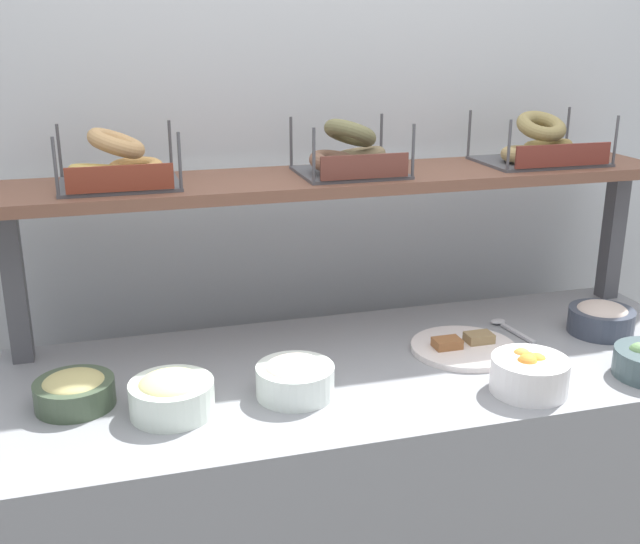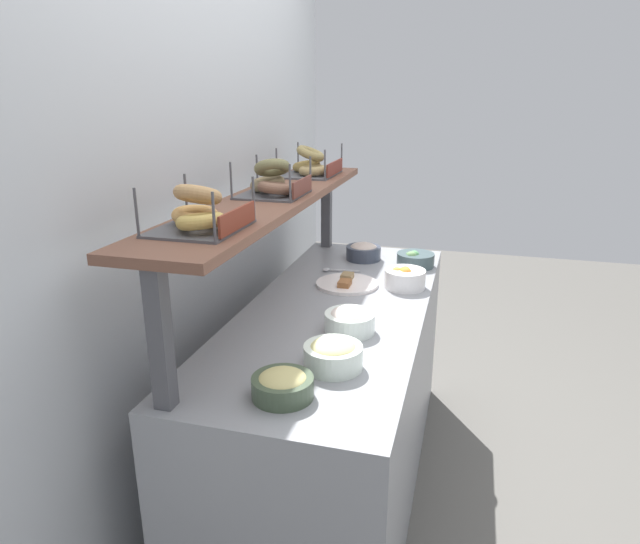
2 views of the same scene
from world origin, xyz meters
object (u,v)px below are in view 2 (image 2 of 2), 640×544
(bowl_tuna_salad, at_px, (363,251))
(serving_plate_white, at_px, (347,283))
(bowl_egg_salad, at_px, (333,354))
(bagel_basket_sesame, at_px, (200,214))
(bagel_basket_everything, at_px, (311,166))
(serving_spoon_near_plate, at_px, (335,270))
(bowl_cream_cheese, at_px, (350,320))
(bowl_veggie_mix, at_px, (415,259))
(bagel_basket_poppy, at_px, (273,182))
(bowl_hummus, at_px, (283,385))
(bowl_fruit_salad, at_px, (405,278))

(bowl_tuna_salad, relative_size, serving_plate_white, 0.64)
(bowl_egg_salad, xyz_separation_m, bagel_basket_sesame, (-0.07, 0.39, 0.43))
(bowl_egg_salad, relative_size, bagel_basket_everything, 0.55)
(bowl_tuna_salad, height_order, bagel_basket_everything, bagel_basket_everything)
(serving_plate_white, distance_m, serving_spoon_near_plate, 0.21)
(bowl_cream_cheese, height_order, bagel_basket_everything, bagel_basket_everything)
(bowl_veggie_mix, bearing_deg, bagel_basket_poppy, 139.99)
(serving_spoon_near_plate, xyz_separation_m, bagel_basket_poppy, (-0.42, 0.15, 0.47))
(serving_spoon_near_plate, bearing_deg, bagel_basket_poppy, 160.70)
(bowl_cream_cheese, relative_size, serving_plate_white, 0.65)
(bagel_basket_sesame, bearing_deg, bowl_hummus, -115.08)
(bagel_basket_poppy, bearing_deg, bowl_tuna_salad, -20.10)
(bagel_basket_sesame, distance_m, bagel_basket_poppy, 0.59)
(bowl_egg_salad, height_order, serving_plate_white, bowl_egg_salad)
(bowl_cream_cheese, bearing_deg, bagel_basket_sesame, 132.50)
(bowl_egg_salad, height_order, bowl_hummus, bowl_egg_salad)
(bagel_basket_sesame, bearing_deg, bowl_fruit_salad, -30.27)
(bagel_basket_poppy, bearing_deg, bagel_basket_everything, 1.29)
(bagel_basket_everything, bearing_deg, bowl_fruit_salad, -119.99)
(bagel_basket_sesame, bearing_deg, bowl_tuna_salad, -11.36)
(serving_plate_white, bearing_deg, bagel_basket_poppy, 133.83)
(bagel_basket_sesame, bearing_deg, bowl_cream_cheese, -47.50)
(bowl_tuna_salad, distance_m, bagel_basket_poppy, 0.82)
(bowl_egg_salad, xyz_separation_m, bowl_hummus, (-0.20, 0.09, -0.01))
(bowl_fruit_salad, height_order, bagel_basket_poppy, bagel_basket_poppy)
(bowl_cream_cheese, bearing_deg, bagel_basket_everything, 24.94)
(bowl_tuna_salad, bearing_deg, bagel_basket_sesame, 168.64)
(bowl_veggie_mix, relative_size, bagel_basket_sesame, 0.62)
(bowl_hummus, bearing_deg, bowl_cream_cheese, -9.96)
(bowl_veggie_mix, height_order, bagel_basket_everything, bagel_basket_everything)
(bowl_hummus, bearing_deg, bowl_fruit_salad, -12.03)
(bagel_basket_sesame, bearing_deg, bagel_basket_everything, 0.10)
(bagel_basket_sesame, bearing_deg, serving_spoon_near_plate, -8.86)
(bowl_hummus, bearing_deg, serving_plate_white, 2.06)
(bowl_cream_cheese, bearing_deg, bowl_egg_salad, -178.14)
(bowl_veggie_mix, bearing_deg, serving_plate_white, 144.69)
(bowl_cream_cheese, distance_m, bagel_basket_poppy, 0.62)
(bowl_fruit_salad, xyz_separation_m, bowl_veggie_mix, (0.32, -0.01, -0.01))
(bowl_egg_salad, distance_m, bowl_fruit_salad, 0.81)
(bowl_veggie_mix, xyz_separation_m, bowl_hummus, (-1.33, 0.22, 0.00))
(bowl_veggie_mix, height_order, bowl_tuna_salad, bowl_tuna_salad)
(serving_plate_white, bearing_deg, bowl_tuna_salad, 1.11)
(bowl_tuna_salad, bearing_deg, bowl_hummus, -178.22)
(bowl_veggie_mix, xyz_separation_m, serving_spoon_near_plate, (-0.18, 0.36, -0.03))
(bowl_egg_salad, bearing_deg, bowl_cream_cheese, 1.86)
(bowl_egg_salad, height_order, bowl_veggie_mix, bowl_egg_salad)
(bowl_egg_salad, relative_size, serving_spoon_near_plate, 1.05)
(bowl_veggie_mix, bearing_deg, bowl_cream_cheese, 170.66)
(bowl_veggie_mix, bearing_deg, bagel_basket_sesame, 156.58)
(bowl_fruit_salad, height_order, serving_plate_white, bowl_fruit_salad)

